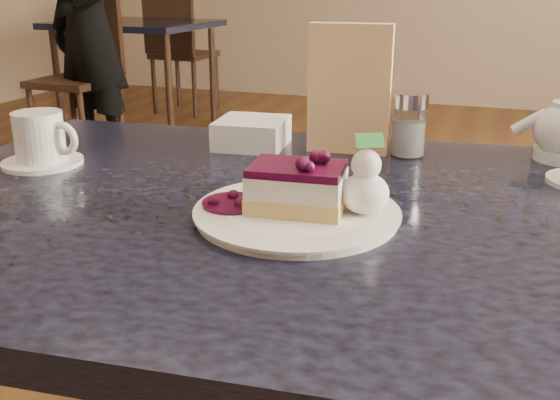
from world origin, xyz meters
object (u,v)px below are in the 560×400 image
(coffee_set, at_px, (41,141))
(patron, at_px, (88,26))
(bg_table_far_left, at_px, (141,120))
(dessert_plate, at_px, (297,214))
(cheesecake_slice, at_px, (297,188))
(main_table, at_px, (304,257))

(coffee_set, distance_m, patron, 2.96)
(coffee_set, bearing_deg, bg_table_far_left, 119.33)
(dessert_plate, relative_size, coffee_set, 1.87)
(dessert_plate, xyz_separation_m, coffee_set, (-0.50, 0.10, 0.04))
(bg_table_far_left, distance_m, patron, 1.07)
(cheesecake_slice, xyz_separation_m, coffee_set, (-0.50, 0.10, -0.00))
(dessert_plate, bearing_deg, bg_table_far_left, 124.89)
(dessert_plate, relative_size, cheesecake_slice, 2.03)
(dessert_plate, bearing_deg, patron, 130.15)
(dessert_plate, height_order, coffee_set, coffee_set)
(dessert_plate, bearing_deg, coffee_set, 168.99)
(coffee_set, height_order, patron, patron)
(main_table, xyz_separation_m, cheesecake_slice, (0.00, -0.05, 0.13))
(bg_table_far_left, relative_size, patron, 1.18)
(bg_table_far_left, bearing_deg, coffee_set, -57.97)
(main_table, relative_size, patron, 0.82)
(dessert_plate, relative_size, patron, 0.17)
(cheesecake_slice, height_order, coffee_set, coffee_set)
(coffee_set, xyz_separation_m, patron, (-1.65, 2.46, -0.02))
(dessert_plate, height_order, patron, patron)
(main_table, relative_size, coffee_set, 9.16)
(main_table, bearing_deg, dessert_plate, -90.00)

